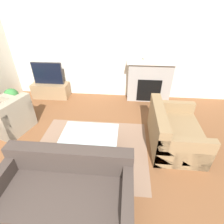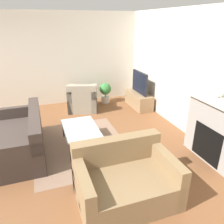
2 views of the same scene
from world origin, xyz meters
The scene contains 11 objects.
wall_back centered at (0.00, 4.33, 1.35)m, with size 8.06×0.06×2.70m.
area_rug centered at (0.23, 1.88, 0.00)m, with size 2.28×1.88×0.00m.
fireplace centered at (1.53, 4.12, 0.61)m, with size 1.33×0.42×1.17m.
tv_stand centered at (-1.40, 4.01, 0.22)m, with size 1.07×0.44×0.44m.
tv centered at (-1.40, 4.00, 0.76)m, with size 0.87×0.06×0.64m.
couch_sectional centered at (0.11, 0.74, 0.29)m, with size 1.85×0.93×0.82m.
couch_loveseat centered at (1.88, 2.21, 0.29)m, with size 0.97×1.37×0.82m.
armchair_by_window centered at (-1.74, 2.37, 0.30)m, with size 1.06×1.01×0.82m.
coffee_table centered at (0.23, 1.91, 0.37)m, with size 1.08×0.68×0.40m.
potted_plant centered at (-2.11, 3.17, 0.37)m, with size 0.36×0.36×0.63m.
mantel_clock centered at (1.38, 4.12, 1.28)m, with size 0.18×0.07×0.21m.
Camera 1 is at (0.89, -0.64, 2.58)m, focal length 28.00 mm.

